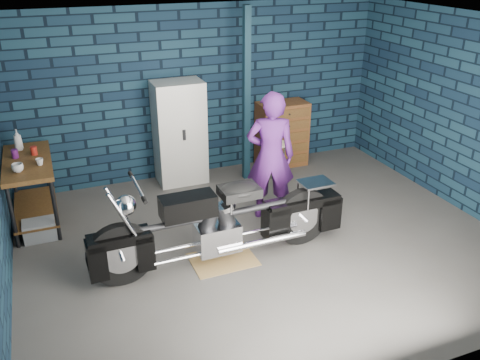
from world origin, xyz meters
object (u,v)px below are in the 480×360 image
object	(u,v)px
tool_chest	(282,134)
motorcycle	(222,217)
workbench	(33,191)
storage_bin	(40,230)
person	(271,156)
shop_stool	(276,160)
locker	(180,133)

from	to	relation	value
tool_chest	motorcycle	bearing A→B (deg)	-129.01
workbench	storage_bin	xyz separation A→B (m)	(0.02, -0.50, -0.33)
motorcycle	person	distance (m)	1.33
motorcycle	person	size ratio (longest dim) A/B	1.49
workbench	shop_stool	distance (m)	3.69
tool_chest	locker	bearing A→B (deg)	180.00
motorcycle	locker	size ratio (longest dim) A/B	1.64
workbench	person	world-z (taller)	person
workbench	storage_bin	distance (m)	0.60
person	shop_stool	world-z (taller)	person
storage_bin	workbench	bearing A→B (deg)	92.29
person	storage_bin	bearing A→B (deg)	10.71
locker	shop_stool	xyz separation A→B (m)	(1.46, -0.45, -0.51)
locker	tool_chest	world-z (taller)	locker
motorcycle	shop_stool	xyz separation A→B (m)	(1.64, 1.97, -0.29)
locker	tool_chest	distance (m)	1.81
storage_bin	locker	distance (m)	2.54
person	storage_bin	world-z (taller)	person
storage_bin	locker	bearing A→B (deg)	26.00
motorcycle	tool_chest	bearing A→B (deg)	50.18
storage_bin	tool_chest	bearing A→B (deg)	15.06
person	shop_stool	size ratio (longest dim) A/B	2.96
motorcycle	storage_bin	size ratio (longest dim) A/B	6.67
storage_bin	tool_chest	world-z (taller)	tool_chest
shop_stool	storage_bin	bearing A→B (deg)	-170.35
tool_chest	shop_stool	bearing A→B (deg)	-125.64
motorcycle	tool_chest	distance (m)	3.11
person	tool_chest	size ratio (longest dim) A/B	1.62
locker	storage_bin	bearing A→B (deg)	-154.00
workbench	locker	world-z (taller)	locker
motorcycle	tool_chest	xyz separation A→B (m)	(1.96, 2.42, -0.04)
workbench	shop_stool	size ratio (longest dim) A/B	2.33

